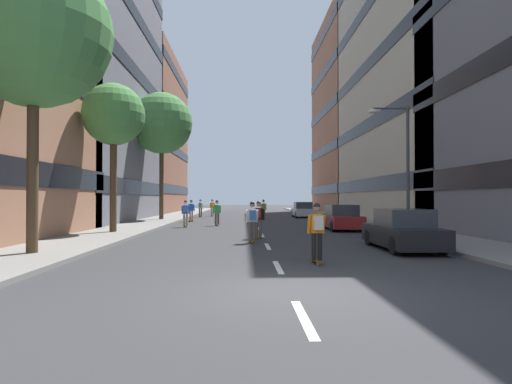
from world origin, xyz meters
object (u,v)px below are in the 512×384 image
at_px(parked_car_near, 303,210).
at_px(street_tree_far, 114,116).
at_px(street_tree_mid, 162,124).
at_px(skater_4, 186,212).
at_px(parked_car_mid, 341,218).
at_px(parked_car_far, 403,231).
at_px(streetlamp_right, 401,155).
at_px(skater_7, 212,207).
at_px(skater_0, 263,208).
at_px(skater_6, 317,229).
at_px(skater_1, 200,207).
at_px(skater_5, 217,212).
at_px(street_tree_near, 34,31).
at_px(skater_3, 191,209).
at_px(skater_8, 259,217).
at_px(skater_2, 252,219).

xyz_separation_m(parked_car_near, street_tree_far, (-12.80, -19.20, 5.60)).
xyz_separation_m(street_tree_mid, skater_4, (3.10, -7.89, -7.18)).
bearing_deg(parked_car_mid, parked_car_far, -90.00).
xyz_separation_m(streetlamp_right, skater_7, (-11.35, 22.81, -3.15)).
distance_m(parked_car_mid, skater_7, 21.14).
xyz_separation_m(skater_0, skater_6, (0.38, -25.07, 0.00)).
bearing_deg(skater_6, parked_car_far, 39.86).
distance_m(parked_car_near, skater_1, 10.19).
xyz_separation_m(street_tree_mid, skater_0, (8.68, 1.61, -7.18)).
xyz_separation_m(street_tree_far, skater_6, (9.06, -10.25, -5.28)).
bearing_deg(street_tree_far, skater_4, 59.79).
bearing_deg(skater_5, parked_car_mid, -27.32).
relative_size(street_tree_mid, street_tree_far, 1.36).
distance_m(street_tree_near, street_tree_mid, 21.83).
distance_m(parked_car_mid, skater_4, 10.07).
bearing_deg(skater_3, skater_1, 90.40).
distance_m(parked_car_far, skater_8, 6.90).
distance_m(street_tree_far, skater_8, 9.62).
distance_m(parked_car_mid, parked_car_far, 9.78).
relative_size(street_tree_mid, skater_7, 6.00).
bearing_deg(skater_0, parked_car_mid, -71.31).
xyz_separation_m(street_tree_mid, skater_3, (2.68, -1.42, -7.21)).
height_order(skater_2, skater_8, same).
xyz_separation_m(skater_1, skater_7, (1.03, 2.02, -0.03)).
relative_size(parked_car_mid, street_tree_mid, 0.41).
distance_m(parked_car_mid, skater_0, 12.85).
bearing_deg(skater_5, skater_6, -76.73).
bearing_deg(streetlamp_right, skater_6, -123.05).
relative_size(street_tree_far, skater_8, 4.42).
distance_m(skater_0, skater_4, 11.02).
bearing_deg(parked_car_far, streetlamp_right, 69.83).
bearing_deg(skater_8, street_tree_near, -141.70).
bearing_deg(skater_8, skater_7, 99.26).
relative_size(street_tree_mid, skater_3, 6.00).
bearing_deg(skater_2, skater_0, 85.86).
bearing_deg(skater_7, skater_8, -80.74).
bearing_deg(skater_2, skater_4, 113.01).
bearing_deg(skater_3, street_tree_mid, 152.06).
height_order(street_tree_mid, skater_8, street_tree_mid).
bearing_deg(skater_7, skater_5, -84.61).
height_order(skater_0, skater_7, same).
height_order(street_tree_mid, skater_5, street_tree_mid).
bearing_deg(skater_8, skater_6, -79.32).
distance_m(parked_car_far, skater_5, 15.79).
distance_m(parked_car_mid, street_tree_far, 14.22).
bearing_deg(skater_2, skater_8, 80.23).
bearing_deg(skater_2, skater_6, -72.69).
bearing_deg(street_tree_near, skater_4, 77.46).
distance_m(street_tree_mid, skater_4, 11.11).
relative_size(parked_car_mid, skater_8, 2.47).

